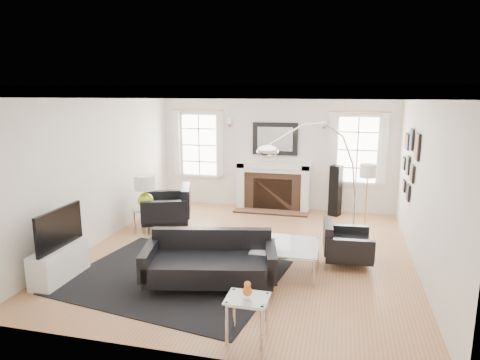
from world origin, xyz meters
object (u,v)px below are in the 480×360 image
(sofa, at_px, (210,262))
(fireplace, at_px, (273,187))
(coffee_table, at_px, (287,247))
(gourd_lamp, at_px, (145,189))
(arc_floor_lamp, at_px, (314,183))
(armchair_left, at_px, (170,209))
(armchair_right, at_px, (344,245))

(sofa, bearing_deg, fireplace, 86.72)
(coffee_table, bearing_deg, sofa, -145.67)
(gourd_lamp, xyz_separation_m, arc_floor_lamp, (3.31, -0.55, 0.42))
(gourd_lamp, bearing_deg, arc_floor_lamp, -9.38)
(sofa, xyz_separation_m, coffee_table, (1.01, 0.69, 0.07))
(armchair_left, relative_size, armchair_right, 1.43)
(gourd_lamp, distance_m, arc_floor_lamp, 3.38)
(armchair_right, relative_size, coffee_table, 0.91)
(fireplace, height_order, armchair_right, fireplace)
(fireplace, height_order, coffee_table, fireplace)
(armchair_right, xyz_separation_m, arc_floor_lamp, (-0.53, 0.21, 0.95))
(fireplace, distance_m, coffee_table, 3.51)
(coffee_table, distance_m, gourd_lamp, 3.27)
(fireplace, height_order, arc_floor_lamp, arc_floor_lamp)
(armchair_left, xyz_separation_m, armchair_right, (3.48, -1.09, -0.08))
(armchair_left, bearing_deg, arc_floor_lamp, -16.70)
(fireplace, bearing_deg, arc_floor_lamp, -67.46)
(gourd_lamp, height_order, arc_floor_lamp, arc_floor_lamp)
(sofa, distance_m, gourd_lamp, 2.84)
(sofa, relative_size, gourd_lamp, 3.07)
(fireplace, xyz_separation_m, arc_floor_lamp, (1.11, -2.67, 0.72))
(coffee_table, distance_m, arc_floor_lamp, 1.19)
(fireplace, xyz_separation_m, sofa, (-0.24, -4.11, -0.21))
(armchair_right, xyz_separation_m, coffee_table, (-0.87, -0.54, 0.09))
(armchair_left, xyz_separation_m, coffee_table, (2.61, -1.64, 0.01))
(armchair_right, height_order, gourd_lamp, gourd_lamp)
(sofa, relative_size, armchair_right, 2.27)
(coffee_table, bearing_deg, armchair_right, 32.13)
(gourd_lamp, bearing_deg, fireplace, 44.01)
(coffee_table, xyz_separation_m, arc_floor_lamp, (0.34, 0.75, 0.86))
(sofa, bearing_deg, gourd_lamp, 134.68)
(sofa, bearing_deg, arc_floor_lamp, 46.97)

